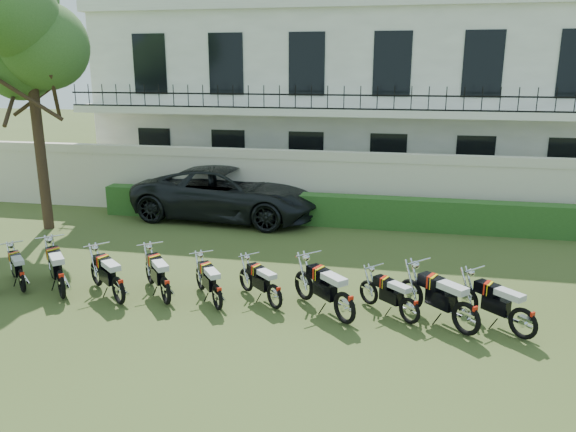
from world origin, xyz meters
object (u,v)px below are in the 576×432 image
motorcycle_0 (21,276)px  motorcycle_6 (345,300)px  motorcycle_5 (275,291)px  motorcycle_7 (410,305)px  suv (228,193)px  motorcycle_3 (165,284)px  motorcycle_8 (467,311)px  motorcycle_9 (524,316)px  motorcycle_4 (217,291)px  tree_west_near (28,36)px  motorcycle_1 (61,278)px  motorcycle_2 (118,284)px

motorcycle_0 → motorcycle_6: (7.40, -0.13, 0.10)m
motorcycle_5 → motorcycle_6: motorcycle_6 is taller
motorcycle_7 → suv: 9.33m
motorcycle_3 → motorcycle_6: size_ratio=1.01×
motorcycle_8 → motorcycle_9: size_ratio=1.08×
motorcycle_7 → motorcycle_8: size_ratio=0.84×
motorcycle_4 → suv: 7.54m
tree_west_near → motorcycle_5: 11.06m
motorcycle_5 → motorcycle_6: (1.54, -0.42, 0.09)m
motorcycle_0 → motorcycle_1: 1.11m
motorcycle_1 → motorcycle_6: (6.30, 0.02, 0.01)m
motorcycle_7 → motorcycle_8: 1.10m
suv → motorcycle_9: bearing=-127.8°
motorcycle_9 → suv: size_ratio=0.23×
motorcycle_7 → motorcycle_9: (2.10, -0.24, 0.06)m
motorcycle_0 → tree_west_near: bearing=72.2°
motorcycle_5 → motorcycle_6: bearing=-61.8°
motorcycle_0 → motorcycle_8: size_ratio=0.81×
motorcycle_4 → motorcycle_6: motorcycle_6 is taller
motorcycle_3 → motorcycle_6: 3.91m
tree_west_near → motorcycle_6: bearing=-26.6°
motorcycle_1 → motorcycle_4: bearing=-39.1°
tree_west_near → motorcycle_6: tree_west_near is taller
motorcycle_6 → motorcycle_8: 2.34m
tree_west_near → motorcycle_6: (9.99, -5.00, -5.36)m
motorcycle_6 → suv: size_ratio=0.25×
motorcycle_4 → motorcycle_5: (1.18, 0.29, -0.01)m
motorcycle_2 → motorcycle_4: (2.19, 0.16, -0.05)m
tree_west_near → motorcycle_1: bearing=-53.7°
motorcycle_6 → motorcycle_8: motorcycle_8 is taller
motorcycle_3 → motorcycle_4: bearing=-41.3°
motorcycle_5 → suv: suv is taller
tree_west_near → motorcycle_5: tree_west_near is taller
motorcycle_3 → motorcycle_5: bearing=-33.1°
motorcycle_9 → motorcycle_8: bearing=137.2°
motorcycle_7 → motorcycle_9: motorcycle_9 is taller
motorcycle_5 → motorcycle_6: size_ratio=0.84×
motorcycle_2 → motorcycle_7: bearing=-46.7°
motorcycle_0 → motorcycle_5: 5.87m
tree_west_near → suv: 7.63m
motorcycle_1 → suv: 7.56m
motorcycle_2 → motorcycle_9: size_ratio=1.06×
motorcycle_0 → motorcycle_7: (8.68, 0.14, 0.00)m
motorcycle_7 → suv: (-6.03, 7.10, 0.44)m
motorcycle_3 → motorcycle_9: 7.30m
motorcycle_6 → motorcycle_4: bearing=132.5°
motorcycle_0 → motorcycle_5: bearing=-43.0°
motorcycle_7 → motorcycle_6: bearing=144.2°
motorcycle_1 → motorcycle_7: motorcycle_1 is taller
suv → motorcycle_4: bearing=-160.1°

